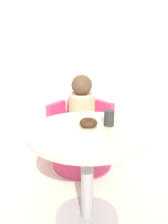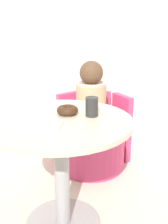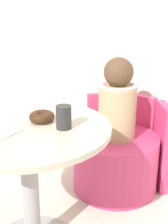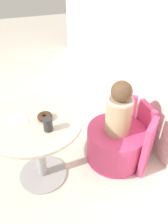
{
  "view_description": "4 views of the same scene",
  "coord_description": "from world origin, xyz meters",
  "px_view_note": "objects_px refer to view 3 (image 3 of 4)",
  "views": [
    {
      "loc": [
        -0.11,
        -1.51,
        1.3
      ],
      "look_at": [
        0.06,
        0.37,
        0.65
      ],
      "focal_mm": 42.0,
      "sensor_mm": 36.0,
      "label": 1
    },
    {
      "loc": [
        0.43,
        -1.25,
        1.11
      ],
      "look_at": [
        0.09,
        0.35,
        0.58
      ],
      "focal_mm": 42.0,
      "sensor_mm": 36.0,
      "label": 2
    },
    {
      "loc": [
        1.02,
        -0.89,
        1.17
      ],
      "look_at": [
        0.1,
        0.31,
        0.64
      ],
      "focal_mm": 50.0,
      "sensor_mm": 36.0,
      "label": 3
    },
    {
      "loc": [
        1.4,
        -0.11,
        1.71
      ],
      "look_at": [
        0.02,
        0.39,
        0.61
      ],
      "focal_mm": 35.0,
      "sensor_mm": 36.0,
      "label": 4
    }
  ],
  "objects_px": {
    "tub_chair": "(115,162)",
    "child_figure": "(117,102)",
    "cup": "(64,117)",
    "round_table": "(28,161)",
    "donut": "(42,117)"
  },
  "relations": [
    {
      "from": "round_table",
      "to": "tub_chair",
      "type": "xyz_separation_m",
      "value": [
        0.03,
        0.72,
        -0.3
      ]
    },
    {
      "from": "tub_chair",
      "to": "cup",
      "type": "bearing_deg",
      "value": -79.17
    },
    {
      "from": "tub_chair",
      "to": "cup",
      "type": "height_order",
      "value": "cup"
    },
    {
      "from": "round_table",
      "to": "child_figure",
      "type": "relative_size",
      "value": 1.48
    },
    {
      "from": "donut",
      "to": "cup",
      "type": "distance_m",
      "value": 0.14
    },
    {
      "from": "child_figure",
      "to": "donut",
      "type": "height_order",
      "value": "child_figure"
    },
    {
      "from": "tub_chair",
      "to": "child_figure",
      "type": "height_order",
      "value": "child_figure"
    },
    {
      "from": "tub_chair",
      "to": "child_figure",
      "type": "distance_m",
      "value": 0.42
    },
    {
      "from": "tub_chair",
      "to": "cup",
      "type": "xyz_separation_m",
      "value": [
        0.12,
        -0.64,
        0.53
      ]
    },
    {
      "from": "round_table",
      "to": "cup",
      "type": "relative_size",
      "value": 7.38
    },
    {
      "from": "round_table",
      "to": "tub_chair",
      "type": "relative_size",
      "value": 1.36
    },
    {
      "from": "tub_chair",
      "to": "donut",
      "type": "xyz_separation_m",
      "value": [
        -0.01,
        -0.64,
        0.5
      ]
    },
    {
      "from": "child_figure",
      "to": "cup",
      "type": "height_order",
      "value": "child_figure"
    },
    {
      "from": "round_table",
      "to": "donut",
      "type": "xyz_separation_m",
      "value": [
        0.02,
        0.08,
        0.2
      ]
    },
    {
      "from": "donut",
      "to": "cup",
      "type": "bearing_deg",
      "value": -1.1
    }
  ]
}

